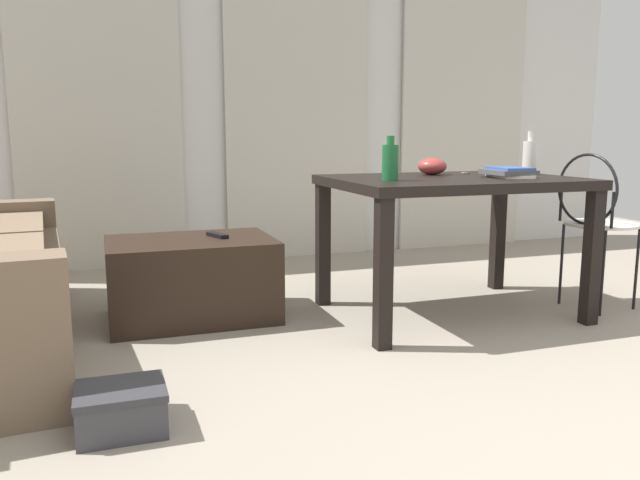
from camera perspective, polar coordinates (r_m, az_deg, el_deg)
name	(u,v)px	position (r m, az deg, el deg)	size (l,w,h in m)	color
ground_plane	(422,330)	(3.26, 9.10, -7.93)	(8.40, 8.40, 0.00)	gray
wall_back	(295,92)	(5.11, -2.25, 13.12)	(5.74, 0.10, 2.58)	silver
curtains	(298,119)	(5.02, -1.95, 10.79)	(4.08, 0.03, 2.16)	beige
coffee_table	(192,279)	(3.43, -11.43, -3.43)	(0.85, 0.60, 0.43)	black
craft_table	(452,195)	(3.45, 11.74, 3.94)	(1.26, 0.91, 0.74)	black
wire_chair	(594,212)	(3.81, 23.37, 2.31)	(0.39, 0.41, 0.87)	silver
bottle_near	(390,162)	(3.14, 6.31, 7.00)	(0.08, 0.08, 0.22)	#195B2D
bottle_far	(530,157)	(3.81, 18.27, 7.10)	(0.08, 0.08, 0.24)	beige
bowl	(432,166)	(3.62, 10.03, 6.53)	(0.16, 0.16, 0.10)	#9E3833
book_stack	(509,172)	(3.49, 16.58, 5.83)	(0.22, 0.26, 0.05)	silver
scissors	(466,173)	(3.76, 12.95, 5.85)	(0.07, 0.10, 0.00)	#9EA0A5
tv_remote_primary	(217,235)	(3.43, -9.20, 0.43)	(0.05, 0.17, 0.02)	black
shoebox	(121,409)	(2.26, -17.39, -14.25)	(0.29, 0.24, 0.15)	#38383D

